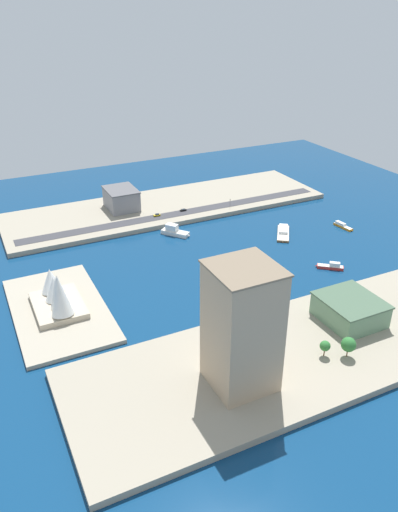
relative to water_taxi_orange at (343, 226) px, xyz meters
name	(u,v)px	position (x,y,z in m)	size (l,w,h in m)	color
ground_plane	(228,259)	(-7.02, 94.60, -1.19)	(440.00, 440.00, 0.00)	navy
quay_west	(329,342)	(-101.34, 94.60, 0.38)	(70.00, 240.00, 3.14)	#9E937F
quay_east	(167,206)	(87.30, 94.60, 0.38)	(70.00, 240.00, 3.14)	#9E937F
peninsula_point	(59,309)	(-19.40, 199.03, -0.19)	(81.11, 44.44, 2.00)	#A89E89
road_strip	(179,213)	(66.03, 94.60, 2.02)	(10.19, 228.00, 0.15)	#38383D
water_taxi_orange	(343,226)	(0.00, 0.00, 0.00)	(16.18, 5.26, 3.08)	orange
ferry_white_commuter	(174,231)	(40.12, 109.36, 1.27)	(19.29, 16.61, 7.05)	silver
barge_flat_brown	(283,232)	(9.17, 43.01, 0.04)	(25.49, 21.27, 3.13)	brown
ferry_yellow_fast	(228,268)	(-21.51, 102.48, 1.44)	(12.84, 28.74, 7.46)	yellow
tugboat_red	(331,266)	(-44.06, 46.19, 0.26)	(12.47, 14.43, 4.20)	red
apartment_midrise_tan	(242,328)	(-107.86, 145.35, 28.10)	(25.24, 24.72, 52.23)	tan
terminal_long_green	(350,310)	(-93.27, 76.48, 7.79)	(28.87, 26.41, 11.62)	slate
warehouse_low_gray	(121,199)	(93.88, 128.19, 9.46)	(27.46, 21.46, 14.95)	gray
taxi_yellow_cab	(157,215)	(68.09, 110.73, 2.93)	(2.05, 4.87, 1.71)	black
suv_black	(183,210)	(68.84, 89.81, 2.79)	(1.91, 4.73, 1.39)	black
traffic_light_waterfront	(230,202)	(59.90, 55.82, 6.29)	(0.36, 0.36, 6.50)	black
opera_landmark	(57,294)	(-19.60, 199.03, 9.26)	(36.79, 23.79, 24.05)	#BCAD93
park_tree_cluster	(342,345)	(-113.26, 98.17, 7.89)	(10.21, 14.14, 9.46)	brown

